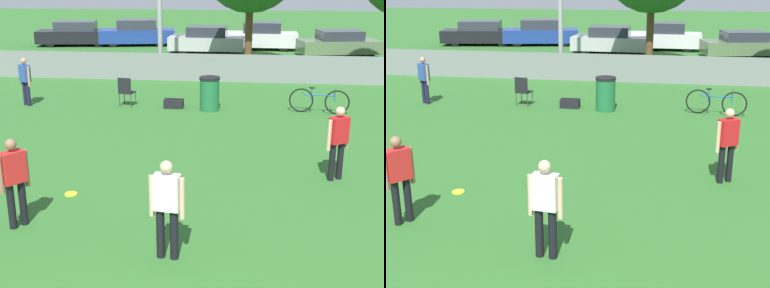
% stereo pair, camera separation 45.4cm
% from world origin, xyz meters
% --- Properties ---
extents(fence_backline, '(25.88, 0.07, 1.21)m').
position_xyz_m(fence_backline, '(0.00, 18.00, 0.55)').
color(fence_backline, gray).
rests_on(fence_backline, ground_plane).
extents(player_receiver_white, '(0.55, 0.26, 1.58)m').
position_xyz_m(player_receiver_white, '(-0.09, 4.11, 0.90)').
color(player_receiver_white, black).
rests_on(player_receiver_white, ground_plane).
extents(player_thrower_red, '(0.48, 0.39, 1.58)m').
position_xyz_m(player_thrower_red, '(2.92, 7.73, 0.90)').
color(player_thrower_red, black).
rests_on(player_thrower_red, ground_plane).
extents(player_defender_red, '(0.41, 0.46, 1.58)m').
position_xyz_m(player_defender_red, '(-2.80, 4.88, 0.90)').
color(player_defender_red, black).
rests_on(player_defender_red, ground_plane).
extents(spectator_in_blue, '(0.45, 0.39, 1.56)m').
position_xyz_m(spectator_in_blue, '(-6.22, 13.33, 0.88)').
color(spectator_in_blue, '#191933').
rests_on(spectator_in_blue, ground_plane).
extents(frisbee_disc, '(0.25, 0.25, 0.03)m').
position_xyz_m(frisbee_disc, '(-2.36, 6.30, 0.01)').
color(frisbee_disc, yellow).
rests_on(frisbee_disc, ground_plane).
extents(folding_chair_sideline, '(0.52, 0.52, 0.95)m').
position_xyz_m(folding_chair_sideline, '(-2.95, 13.57, 0.54)').
color(folding_chair_sideline, '#333338').
rests_on(folding_chair_sideline, ground_plane).
extents(bicycle_sideline, '(1.82, 0.46, 0.81)m').
position_xyz_m(bicycle_sideline, '(3.19, 13.36, 0.39)').
color(bicycle_sideline, black).
rests_on(bicycle_sideline, ground_plane).
extents(trash_bin, '(0.65, 0.65, 1.07)m').
position_xyz_m(trash_bin, '(-0.21, 13.34, 0.54)').
color(trash_bin, '#1E6638').
rests_on(trash_bin, ground_plane).
extents(gear_bag_sideline, '(0.62, 0.34, 0.31)m').
position_xyz_m(gear_bag_sideline, '(-1.38, 13.53, 0.14)').
color(gear_bag_sideline, black).
rests_on(gear_bag_sideline, ground_plane).
extents(parked_car_dark, '(4.74, 2.40, 1.42)m').
position_xyz_m(parked_car_dark, '(-9.37, 28.03, 0.68)').
color(parked_car_dark, black).
rests_on(parked_car_dark, ground_plane).
extents(parked_car_blue, '(4.67, 2.61, 1.51)m').
position_xyz_m(parked_car_blue, '(-5.81, 28.60, 0.71)').
color(parked_car_blue, black).
rests_on(parked_car_blue, ground_plane).
extents(parked_car_silver, '(4.06, 1.92, 1.42)m').
position_xyz_m(parked_car_silver, '(-1.39, 25.87, 0.68)').
color(parked_car_silver, black).
rests_on(parked_car_silver, ground_plane).
extents(parked_car_white, '(3.98, 1.74, 1.51)m').
position_xyz_m(parked_car_white, '(1.55, 27.60, 0.72)').
color(parked_car_white, black).
rests_on(parked_car_white, ground_plane).
extents(parked_car_olive, '(4.31, 2.53, 1.34)m').
position_xyz_m(parked_car_olive, '(5.47, 25.26, 0.67)').
color(parked_car_olive, black).
rests_on(parked_car_olive, ground_plane).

